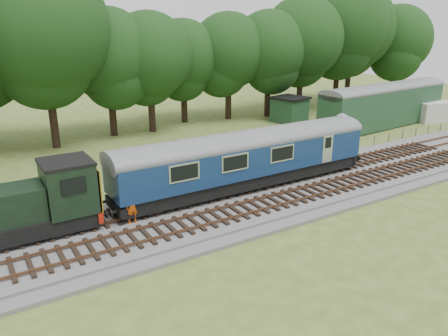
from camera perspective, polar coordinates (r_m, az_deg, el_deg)
ground at (r=29.34m, az=8.04°, el=-3.15°), size 120.00×120.00×0.00m
ballast at (r=29.28m, az=8.06°, el=-2.83°), size 70.00×7.00×0.35m
track_north at (r=30.20m, az=6.39°, el=-1.60°), size 67.20×2.40×0.21m
track_south at (r=28.07m, az=10.16°, el=-3.37°), size 67.20×2.40×0.21m
fence at (r=32.68m, az=3.02°, el=-0.70°), size 64.00×0.12×1.00m
tree_line at (r=47.52m, az=-9.14°, el=5.20°), size 70.00×8.00×18.00m
dmu_railcar at (r=28.24m, az=2.96°, el=1.75°), size 18.05×2.86×3.88m
shunter_loco at (r=23.88m, az=-25.84°, el=-4.97°), size 8.91×2.60×3.38m
worker at (r=24.09m, az=-11.94°, el=-4.93°), size 0.71×0.48×1.93m
parked_coach at (r=50.08m, az=20.22°, el=7.97°), size 18.02×4.54×4.56m
shed at (r=50.14m, az=8.54°, el=7.61°), size 4.10×4.10×2.84m
caravan at (r=55.41m, az=25.75°, el=6.66°), size 4.84×3.01×2.20m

